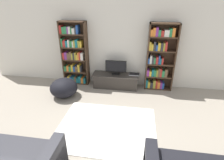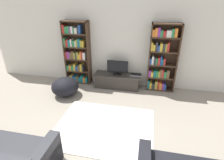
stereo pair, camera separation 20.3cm
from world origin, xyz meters
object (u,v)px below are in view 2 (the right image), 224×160
object	(u,v)px
television	(117,67)
tv_stand	(117,81)
beanbag_ottoman	(65,87)
bookshelf_left	(77,54)
bookshelf_right	(161,59)
laptop	(136,75)

from	to	relation	value
television	tv_stand	bearing A→B (deg)	-90.00
tv_stand	beanbag_ottoman	size ratio (longest dim) A/B	1.87
bookshelf_left	bookshelf_right	size ratio (longest dim) A/B	1.00
television	laptop	xyz separation A→B (m)	(0.58, 0.06, -0.22)
bookshelf_right	beanbag_ottoman	size ratio (longest dim) A/B	2.58
tv_stand	laptop	distance (m)	0.63
bookshelf_left	laptop	size ratio (longest dim) A/B	6.04
bookshelf_right	laptop	distance (m)	0.89
tv_stand	television	world-z (taller)	television
bookshelf_left	tv_stand	distance (m)	1.55
bookshelf_left	laptop	bearing A→B (deg)	-1.67
bookshelf_left	television	size ratio (longest dim) A/B	3.07
bookshelf_left	bookshelf_right	xyz separation A→B (m)	(2.63, 0.00, 0.01)
tv_stand	television	xyz separation A→B (m)	(-0.00, 0.02, 0.45)
bookshelf_left	tv_stand	bearing A→B (deg)	-5.68
bookshelf_right	tv_stand	xyz separation A→B (m)	(-1.28, -0.14, -0.76)
tv_stand	bookshelf_right	bearing A→B (deg)	6.05
bookshelf_left	tv_stand	size ratio (longest dim) A/B	1.38
tv_stand	beanbag_ottoman	xyz separation A→B (m)	(-1.39, -0.81, 0.05)
bookshelf_left	bookshelf_right	bearing A→B (deg)	0.04
bookshelf_right	television	distance (m)	1.33
bookshelf_left	television	distance (m)	1.39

